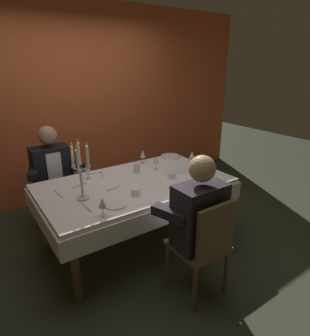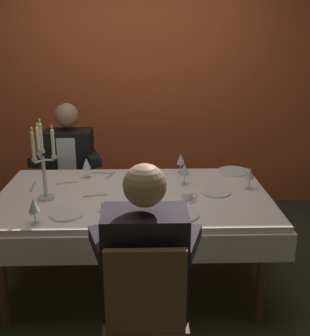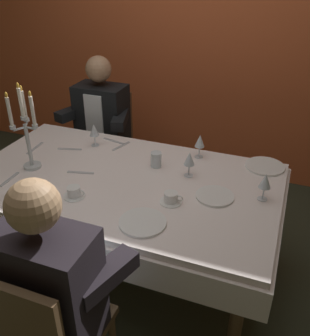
% 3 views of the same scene
% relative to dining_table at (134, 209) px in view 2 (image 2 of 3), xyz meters
% --- Properties ---
extents(ground_plane, '(12.00, 12.00, 0.00)m').
position_rel_dining_table_xyz_m(ground_plane, '(0.00, 0.00, -0.62)').
color(ground_plane, '#313828').
extents(back_wall, '(6.00, 0.12, 2.70)m').
position_rel_dining_table_xyz_m(back_wall, '(0.00, 1.66, 0.73)').
color(back_wall, '#D65C31').
rests_on(back_wall, ground_plane).
extents(dining_table, '(1.94, 1.14, 0.74)m').
position_rel_dining_table_xyz_m(dining_table, '(0.00, 0.00, 0.00)').
color(dining_table, white).
rests_on(dining_table, ground_plane).
extents(candelabra, '(0.15, 0.17, 0.56)m').
position_rel_dining_table_xyz_m(candelabra, '(-0.59, -0.08, 0.37)').
color(candelabra, silver).
rests_on(candelabra, dining_table).
extents(dinner_plate_0, '(0.22, 0.22, 0.01)m').
position_rel_dining_table_xyz_m(dinner_plate_0, '(0.58, -0.00, 0.13)').
color(dinner_plate_0, white).
rests_on(dinner_plate_0, dining_table).
extents(dinner_plate_1, '(0.25, 0.25, 0.01)m').
position_rel_dining_table_xyz_m(dinner_plate_1, '(0.81, 0.46, 0.13)').
color(dinner_plate_1, white).
rests_on(dinner_plate_1, dining_table).
extents(dinner_plate_2, '(0.21, 0.21, 0.01)m').
position_rel_dining_table_xyz_m(dinner_plate_2, '(-0.41, -0.35, 0.13)').
color(dinner_plate_2, white).
rests_on(dinner_plate_2, dining_table).
extents(dinner_plate_3, '(0.24, 0.24, 0.01)m').
position_rel_dining_table_xyz_m(dinner_plate_3, '(0.30, -0.37, 0.13)').
color(dinner_plate_3, white).
rests_on(dinner_plate_3, dining_table).
extents(wine_glass_0, '(0.07, 0.07, 0.16)m').
position_rel_dining_table_xyz_m(wine_glass_0, '(0.37, 0.44, 0.24)').
color(wine_glass_0, silver).
rests_on(wine_glass_0, dining_table).
extents(wine_glass_1, '(0.07, 0.07, 0.16)m').
position_rel_dining_table_xyz_m(wine_glass_1, '(0.84, 0.08, 0.24)').
color(wine_glass_1, silver).
rests_on(wine_glass_1, dining_table).
extents(wine_glass_2, '(0.07, 0.07, 0.16)m').
position_rel_dining_table_xyz_m(wine_glass_2, '(-0.57, -0.46, 0.24)').
color(wine_glass_2, silver).
rests_on(wine_glass_2, dining_table).
extents(wine_glass_3, '(0.07, 0.07, 0.16)m').
position_rel_dining_table_xyz_m(wine_glass_3, '(-0.37, 0.35, 0.23)').
color(wine_glass_3, silver).
rests_on(wine_glass_3, dining_table).
extents(wine_glass_4, '(0.07, 0.07, 0.16)m').
position_rel_dining_table_xyz_m(wine_glass_4, '(0.38, 0.18, 0.24)').
color(wine_glass_4, silver).
rests_on(wine_glass_4, dining_table).
extents(water_tumbler_0, '(0.07, 0.07, 0.10)m').
position_rel_dining_table_xyz_m(water_tumbler_0, '(0.15, 0.21, 0.17)').
color(water_tumbler_0, silver).
rests_on(water_tumbler_0, dining_table).
extents(coffee_cup_0, '(0.13, 0.12, 0.06)m').
position_rel_dining_table_xyz_m(coffee_cup_0, '(-0.16, -0.28, 0.15)').
color(coffee_cup_0, white).
rests_on(coffee_cup_0, dining_table).
extents(coffee_cup_1, '(0.13, 0.12, 0.06)m').
position_rel_dining_table_xyz_m(coffee_cup_1, '(0.37, -0.14, 0.15)').
color(coffee_cup_1, white).
rests_on(coffee_cup_1, dining_table).
extents(knife_0, '(0.19, 0.06, 0.01)m').
position_rel_dining_table_xyz_m(knife_0, '(-0.27, 0.45, 0.12)').
color(knife_0, '#B7B7BC').
rests_on(knife_0, dining_table).
extents(spoon_1, '(0.02, 0.17, 0.01)m').
position_rel_dining_table_xyz_m(spoon_1, '(-0.63, -0.26, 0.12)').
color(spoon_1, '#B7B7BC').
rests_on(spoon_1, dining_table).
extents(fork_2, '(0.07, 0.17, 0.01)m').
position_rel_dining_table_xyz_m(fork_2, '(-0.19, 0.40, 0.12)').
color(fork_2, '#B7B7BC').
rests_on(fork_2, dining_table).
extents(knife_3, '(0.03, 0.19, 0.01)m').
position_rel_dining_table_xyz_m(knife_3, '(-0.74, 0.15, 0.12)').
color(knife_3, '#B7B7BC').
rests_on(knife_3, dining_table).
extents(spoon_4, '(0.17, 0.06, 0.01)m').
position_rel_dining_table_xyz_m(spoon_4, '(-0.27, -0.03, 0.12)').
color(spoon_4, '#B7B7BC').
rests_on(spoon_4, dining_table).
extents(fork_5, '(0.17, 0.07, 0.01)m').
position_rel_dining_table_xyz_m(fork_5, '(-0.51, 0.22, 0.12)').
color(fork_5, '#B7B7BC').
rests_on(fork_5, dining_table).
extents(seated_diner_0, '(0.63, 0.48, 1.24)m').
position_rel_dining_table_xyz_m(seated_diner_0, '(-0.60, 0.89, 0.11)').
color(seated_diner_0, brown).
rests_on(seated_diner_0, ground_plane).
extents(seated_diner_1, '(0.63, 0.48, 1.24)m').
position_rel_dining_table_xyz_m(seated_diner_1, '(0.08, -0.89, 0.11)').
color(seated_diner_1, brown).
rests_on(seated_diner_1, ground_plane).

